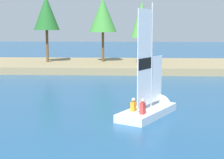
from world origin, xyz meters
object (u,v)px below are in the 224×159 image
object	(u,v)px
shoreline_tree_centre	(103,15)
shoreline_tree_midright	(142,20)
shoreline_tree_midleft	(46,13)
sailboat	(154,106)

from	to	relation	value
shoreline_tree_centre	shoreline_tree_midright	world-z (taller)	shoreline_tree_centre
shoreline_tree_midleft	shoreline_tree_centre	bearing A→B (deg)	7.78
shoreline_tree_midleft	shoreline_tree_midright	size ratio (longest dim) A/B	1.10
shoreline_tree_centre	sailboat	bearing A→B (deg)	-78.04
sailboat	shoreline_tree_midleft	bearing A→B (deg)	56.88
shoreline_tree_centre	shoreline_tree_midright	distance (m)	4.43
shoreline_tree_midleft	shoreline_tree_midright	bearing A→B (deg)	-2.11
shoreline_tree_midleft	sailboat	size ratio (longest dim) A/B	1.15
shoreline_tree_midleft	shoreline_tree_centre	distance (m)	6.12
shoreline_tree_midleft	shoreline_tree_midright	world-z (taller)	shoreline_tree_midleft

